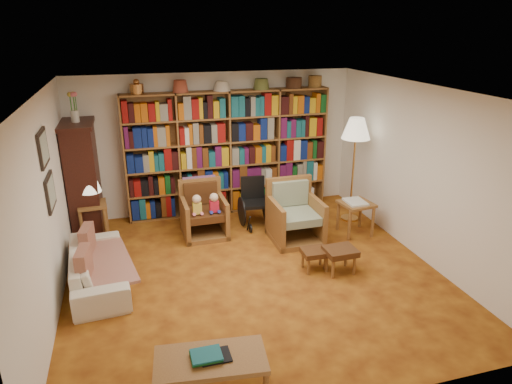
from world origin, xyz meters
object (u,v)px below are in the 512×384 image
object	(u,v)px
sofa	(98,267)
armchair_sage	(293,217)
wheelchair	(255,203)
coffee_table	(211,362)
armchair_leather	(203,212)
side_table_lamp	(93,213)
floor_lamp	(356,133)
footstool_a	(315,253)
side_table_papers	(356,208)
footstool_b	(340,253)

from	to	relation	value
sofa	armchair_sage	world-z (taller)	armchair_sage
wheelchair	coffee_table	world-z (taller)	wheelchair
armchair_leather	coffee_table	distance (m)	3.52
armchair_leather	wheelchair	size ratio (longest dim) A/B	1.08
side_table_lamp	wheelchair	world-z (taller)	wheelchair
wheelchair	floor_lamp	bearing A→B (deg)	-9.04
footstool_a	coffee_table	xyz separation A→B (m)	(-1.82, -1.84, 0.08)
armchair_leather	side_table_papers	bearing A→B (deg)	-16.57
sofa	armchair_sage	distance (m)	3.04
wheelchair	footstool_a	xyz separation A→B (m)	(0.38, -1.75, -0.12)
sofa	coffee_table	size ratio (longest dim) A/B	1.59
armchair_sage	coffee_table	size ratio (longest dim) A/B	0.88
floor_lamp	footstool_a	bearing A→B (deg)	-131.23
side_table_lamp	side_table_papers	size ratio (longest dim) A/B	1.10
sofa	footstool_b	bearing A→B (deg)	-104.89
side_table_lamp	coffee_table	world-z (taller)	side_table_lamp
sofa	armchair_leather	size ratio (longest dim) A/B	1.93
wheelchair	footstool_a	bearing A→B (deg)	-77.65
side_table_lamp	floor_lamp	size ratio (longest dim) A/B	0.35
footstool_b	coffee_table	xyz separation A→B (m)	(-2.13, -1.69, 0.04)
footstool_b	wheelchair	bearing A→B (deg)	110.05
armchair_sage	side_table_papers	distance (m)	1.05
wheelchair	footstool_a	distance (m)	1.80
armchair_sage	wheelchair	size ratio (longest dim) A/B	1.15
footstool_b	armchair_sage	bearing A→B (deg)	101.21
armchair_leather	side_table_papers	size ratio (longest dim) A/B	1.56
side_table_lamp	side_table_papers	xyz separation A→B (m)	(4.10, -0.89, -0.02)
side_table_lamp	coffee_table	bearing A→B (deg)	-72.16
armchair_leather	floor_lamp	bearing A→B (deg)	-3.51
armchair_sage	wheelchair	bearing A→B (deg)	123.42
armchair_leather	footstool_b	distance (m)	2.41
armchair_leather	side_table_lamp	bearing A→B (deg)	174.01
side_table_lamp	armchair_leather	size ratio (longest dim) A/B	0.71
wheelchair	floor_lamp	world-z (taller)	floor_lamp
armchair_sage	coffee_table	distance (m)	3.46
armchair_leather	footstool_b	bearing A→B (deg)	-48.24
side_table_lamp	coffee_table	distance (m)	3.85
side_table_papers	coffee_table	xyz separation A→B (m)	(-2.93, -2.77, -0.12)
floor_lamp	armchair_leather	bearing A→B (deg)	176.49
wheelchair	floor_lamp	distance (m)	2.08
wheelchair	side_table_papers	xyz separation A→B (m)	(1.49, -0.82, 0.08)
armchair_sage	footstool_b	bearing A→B (deg)	-78.79
coffee_table	footstool_b	bearing A→B (deg)	38.31
side_table_lamp	footstool_b	xyz separation A→B (m)	(3.31, -1.97, -0.18)
sofa	coffee_table	bearing A→B (deg)	-159.03
armchair_leather	armchair_sage	bearing A→B (deg)	-23.02
armchair_leather	coffee_table	size ratio (longest dim) A/B	0.82
wheelchair	armchair_leather	bearing A→B (deg)	-173.16
coffee_table	side_table_lamp	bearing A→B (deg)	107.84
floor_lamp	footstool_a	size ratio (longest dim) A/B	4.85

